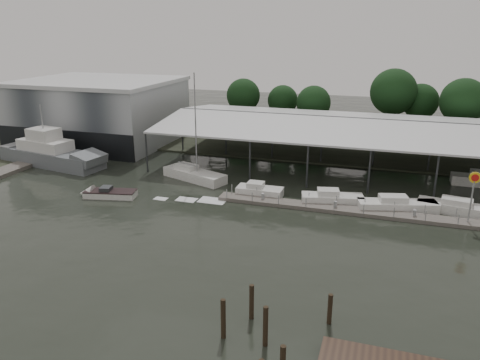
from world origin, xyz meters
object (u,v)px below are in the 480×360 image
(shell_fuel_sign, at_px, (473,188))
(grey_trawler, at_px, (52,154))
(speedboat_underway, at_px, (106,194))
(white_sailboat, at_px, (194,175))

(shell_fuel_sign, distance_m, grey_trawler, 53.84)
(shell_fuel_sign, height_order, grey_trawler, grey_trawler)
(speedboat_underway, bearing_deg, shell_fuel_sign, 173.60)
(shell_fuel_sign, distance_m, white_sailboat, 32.29)
(shell_fuel_sign, bearing_deg, white_sailboat, 170.51)
(white_sailboat, distance_m, speedboat_underway, 11.59)
(shell_fuel_sign, height_order, speedboat_underway, shell_fuel_sign)
(white_sailboat, bearing_deg, grey_trawler, -159.47)
(grey_trawler, distance_m, white_sailboat, 21.86)
(shell_fuel_sign, height_order, white_sailboat, white_sailboat)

